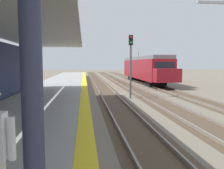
% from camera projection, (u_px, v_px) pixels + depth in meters
% --- Properties ---
extents(station_platform, '(5.00, 80.00, 0.91)m').
position_uv_depth(station_platform, '(47.00, 105.00, 13.72)').
color(station_platform, '#999993').
rests_on(station_platform, ground).
extents(track_pair_nearest_platform, '(2.34, 120.00, 0.16)m').
position_uv_depth(track_pair_nearest_platform, '(112.00, 100.00, 18.24)').
color(track_pair_nearest_platform, '#4C3D2D').
rests_on(track_pair_nearest_platform, ground).
extents(track_pair_middle, '(2.34, 120.00, 0.16)m').
position_uv_depth(track_pair_middle, '(154.00, 99.00, 18.64)').
color(track_pair_middle, '#4C3D2D').
rests_on(track_pair_middle, ground).
extents(track_pair_far_side, '(2.34, 120.00, 0.16)m').
position_uv_depth(track_pair_far_side, '(194.00, 98.00, 19.04)').
color(track_pair_far_side, '#4C3D2D').
rests_on(track_pair_far_side, ground).
extents(approaching_train, '(2.93, 19.60, 4.76)m').
position_uv_depth(approaching_train, '(145.00, 68.00, 34.57)').
color(approaching_train, maroon).
rests_on(approaching_train, ground).
extents(rail_signal_post, '(0.32, 0.34, 5.20)m').
position_uv_depth(rail_signal_post, '(131.00, 60.00, 19.10)').
color(rail_signal_post, '#4C4C4C').
rests_on(rail_signal_post, ground).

